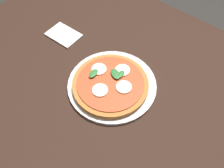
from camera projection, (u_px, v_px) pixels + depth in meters
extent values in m
plane|color=#2D2B28|center=(102.00, 152.00, 1.42)|extent=(6.00, 6.00, 0.00)
cube|color=black|center=(96.00, 83.00, 0.84)|extent=(1.24, 1.05, 0.04)
cube|color=black|center=(83.00, 30.00, 1.53)|extent=(0.07, 0.07, 0.69)
cylinder|color=silver|center=(112.00, 85.00, 0.80)|extent=(0.30, 0.30, 0.01)
cylinder|color=#B27033|center=(110.00, 84.00, 0.78)|extent=(0.25, 0.25, 0.02)
cylinder|color=#CC4723|center=(110.00, 82.00, 0.77)|extent=(0.22, 0.22, 0.00)
cylinder|color=#F4EACC|center=(100.00, 70.00, 0.80)|extent=(0.05, 0.05, 0.00)
cylinder|color=#F4EACC|center=(100.00, 90.00, 0.75)|extent=(0.05, 0.05, 0.00)
cylinder|color=#F4EACC|center=(124.00, 87.00, 0.76)|extent=(0.05, 0.05, 0.00)
cylinder|color=#F4EACC|center=(122.00, 70.00, 0.80)|extent=(0.05, 0.05, 0.00)
ellipsoid|color=#286B2D|center=(94.00, 74.00, 0.78)|extent=(0.03, 0.04, 0.00)
ellipsoid|color=#286B2D|center=(121.00, 74.00, 0.78)|extent=(0.02, 0.04, 0.00)
ellipsoid|color=#286B2D|center=(115.00, 74.00, 0.78)|extent=(0.05, 0.04, 0.00)
cube|color=white|center=(64.00, 35.00, 0.94)|extent=(0.13, 0.10, 0.01)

